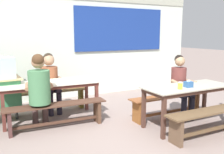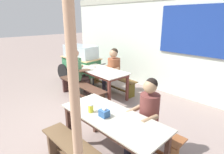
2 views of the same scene
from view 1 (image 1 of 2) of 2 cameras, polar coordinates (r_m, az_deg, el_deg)
The scene contains 14 objects.
ground_plane at distance 4.39m, azimuth 2.66°, elevation -12.27°, with size 40.00×40.00×0.00m, color gray.
backdrop_wall at distance 6.61m, azimuth -8.85°, elevation 7.75°, with size 7.34×0.23×2.71m.
dining_table_far at distance 4.94m, azimuth -14.08°, elevation -1.94°, with size 1.88×0.81×0.74m.
dining_table_near at distance 4.64m, azimuth 16.86°, elevation -2.90°, with size 1.64×0.67×0.74m.
bench_far_back at distance 5.53m, azimuth -14.96°, elevation -4.77°, with size 1.82×0.34×0.44m.
bench_far_front at distance 4.53m, azimuth -12.60°, elevation -7.79°, with size 1.79×0.38×0.44m.
bench_near_back at distance 5.11m, azimuth 12.53°, elevation -5.88°, with size 1.65×0.32×0.44m.
bench_near_front at distance 4.38m, azimuth 21.47°, elevation -8.80°, with size 1.65×0.32×0.44m.
person_center_facing at distance 5.41m, azimuth -13.97°, elevation -0.30°, with size 0.49×0.56×1.26m.
person_right_near_table at distance 5.13m, azimuth 15.41°, elevation -1.25°, with size 0.44×0.55×1.24m.
person_left_back_turned at distance 4.42m, azimuth -16.29°, elevation -2.24°, with size 0.51×0.55×1.33m.
tissue_box at distance 4.51m, azimuth 17.05°, elevation -1.58°, with size 0.13×0.11×0.12m.
condiment_jar at distance 4.31m, azimuth 15.32°, elevation -1.90°, with size 0.08×0.08×0.12m.
soup_bowl at distance 4.90m, azimuth -16.61°, elevation -0.96°, with size 0.15×0.15×0.05m, color silver.
Camera 1 is at (-2.03, -3.52, 1.65)m, focal length 40.02 mm.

